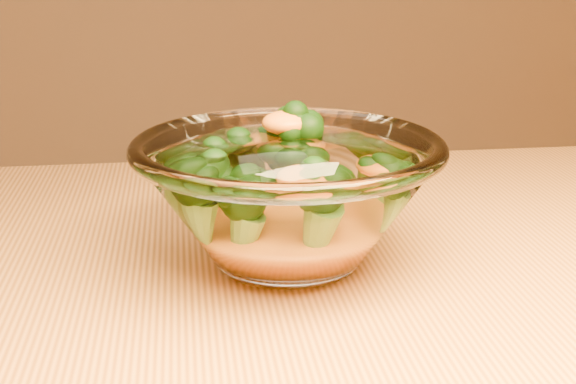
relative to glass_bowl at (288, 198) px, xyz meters
The scene contains 3 objects.
glass_bowl is the anchor object (origin of this frame).
cheese_sauce 0.02m from the glass_bowl, ahead, with size 0.13×0.13×0.04m, color orange.
broccoli_heap 0.02m from the glass_bowl, 141.80° to the left, with size 0.17×0.16×0.08m.
Camera 1 is at (-0.08, -0.46, 0.99)m, focal length 50.00 mm.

